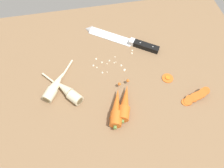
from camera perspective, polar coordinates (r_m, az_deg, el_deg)
The scene contains 9 objects.
ground_plane at distance 92.36cm, azimuth -0.23°, elevation -0.14°, with size 120.00×90.00×4.00cm, color brown.
chefs_knife at distance 104.01cm, azimuth 1.85°, elevation 11.05°, with size 30.47×22.50×4.18cm.
whole_carrot at distance 83.67cm, azimuth 3.16°, elevation -4.73°, with size 8.51×17.21×4.20cm.
whole_carrot_second at distance 82.69cm, azimuth 1.23°, elevation -5.91°, with size 8.09×17.98×4.20cm.
parsnip_front at distance 87.72cm, azimuth -11.00°, elevation -1.76°, with size 14.91×17.07×4.00cm.
parsnip_mid_left at distance 89.97cm, azimuth -13.74°, elevation -0.39°, with size 12.91×18.38×4.00cm.
carrot_slice_stack at distance 91.00cm, azimuth 19.83°, elevation -2.90°, with size 11.00×5.20×3.88cm.
carrot_slice_stray_near at distance 93.82cm, azimuth 13.46°, elevation 1.45°, with size 4.38×4.38×0.70cm.
mince_crumbs at distance 95.51cm, azimuth 0.21°, elevation 5.17°, with size 18.25×10.37×0.90cm.
Camera 1 is at (-8.83, -48.56, 76.07)cm, focal length 37.37 mm.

